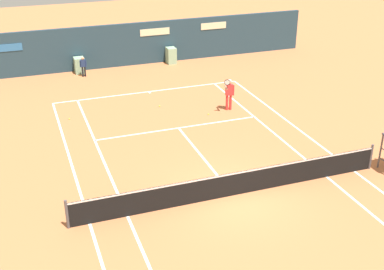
# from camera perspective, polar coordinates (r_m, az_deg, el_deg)

# --- Properties ---
(ground_plane) EXTENTS (80.00, 80.00, 0.01)m
(ground_plane) POSITION_cam_1_polar(r_m,az_deg,el_deg) (19.31, 4.00, -5.91)
(ground_plane) COLOR #C67042
(tennis_net) EXTENTS (12.10, 0.10, 1.07)m
(tennis_net) POSITION_cam_1_polar(r_m,az_deg,el_deg) (18.60, 4.76, -5.43)
(tennis_net) COLOR #4C4C51
(tennis_net) RESTS_ON ground_plane
(sponsor_back_wall) EXTENTS (25.00, 1.02, 2.74)m
(sponsor_back_wall) POSITION_cam_1_polar(r_m,az_deg,el_deg) (33.33, -7.43, 9.95)
(sponsor_back_wall) COLOR #233D4C
(sponsor_back_wall) RESTS_ON ground_plane
(player_on_baseline) EXTENTS (0.75, 0.67, 1.84)m
(player_on_baseline) POSITION_cam_1_polar(r_m,az_deg,el_deg) (25.93, 4.19, 4.84)
(player_on_baseline) COLOR red
(player_on_baseline) RESTS_ON ground_plane
(ball_kid_left_post) EXTENTS (0.41, 0.20, 1.24)m
(ball_kid_left_post) POSITION_cam_1_polar(r_m,az_deg,el_deg) (31.75, -12.13, 7.68)
(ball_kid_left_post) COLOR black
(ball_kid_left_post) RESTS_ON ground_plane
(tennis_ball_by_sideline) EXTENTS (0.07, 0.07, 0.07)m
(tennis_ball_by_sideline) POSITION_cam_1_polar(r_m,az_deg,el_deg) (25.60, 1.86, 2.35)
(tennis_ball_by_sideline) COLOR #CCE033
(tennis_ball_by_sideline) RESTS_ON ground_plane
(tennis_ball_near_service_line) EXTENTS (0.07, 0.07, 0.07)m
(tennis_ball_near_service_line) POSITION_cam_1_polar(r_m,az_deg,el_deg) (25.77, -13.64, 1.78)
(tennis_ball_near_service_line) COLOR #CCE033
(tennis_ball_near_service_line) RESTS_ON ground_plane
(tennis_ball_mid_court) EXTENTS (0.07, 0.07, 0.07)m
(tennis_ball_mid_court) POSITION_cam_1_polar(r_m,az_deg,el_deg) (26.66, -3.67, 3.26)
(tennis_ball_mid_court) COLOR #CCE033
(tennis_ball_mid_court) RESTS_ON ground_plane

